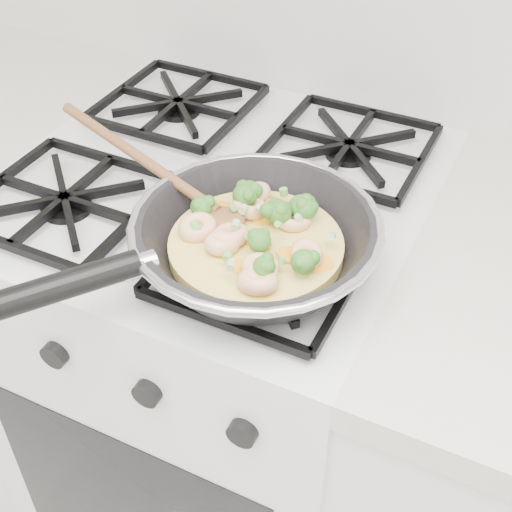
% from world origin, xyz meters
% --- Properties ---
extents(stove, '(0.60, 0.60, 0.92)m').
position_xyz_m(stove, '(0.00, 1.70, 0.46)').
color(stove, white).
rests_on(stove, ground).
extents(skillet, '(0.49, 0.41, 0.09)m').
position_xyz_m(skillet, '(0.14, 1.54, 0.96)').
color(skillet, black).
rests_on(skillet, stove).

